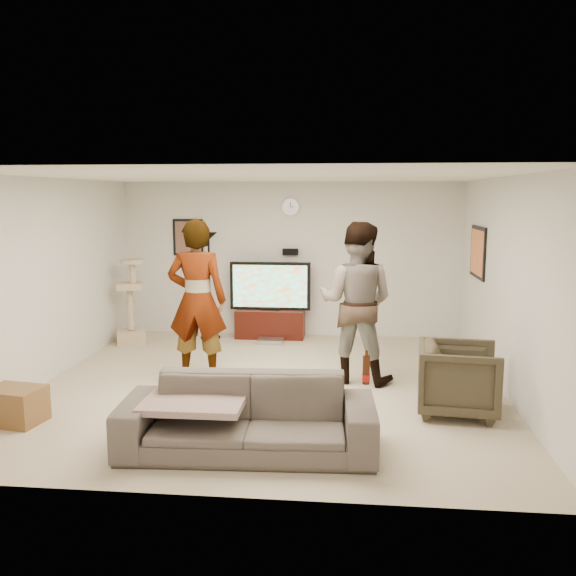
# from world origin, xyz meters

# --- Properties ---
(floor) EXTENTS (5.50, 5.50, 0.02)m
(floor) POSITION_xyz_m (0.00, 0.00, -0.01)
(floor) COLOR tan
(floor) RESTS_ON ground
(ceiling) EXTENTS (5.50, 5.50, 0.02)m
(ceiling) POSITION_xyz_m (0.00, 0.00, 2.51)
(ceiling) COLOR white
(ceiling) RESTS_ON wall_back
(wall_back) EXTENTS (5.50, 0.04, 2.50)m
(wall_back) POSITION_xyz_m (0.00, 2.75, 1.25)
(wall_back) COLOR silver
(wall_back) RESTS_ON floor
(wall_front) EXTENTS (5.50, 0.04, 2.50)m
(wall_front) POSITION_xyz_m (0.00, -2.75, 1.25)
(wall_front) COLOR silver
(wall_front) RESTS_ON floor
(wall_left) EXTENTS (0.04, 5.50, 2.50)m
(wall_left) POSITION_xyz_m (-2.75, 0.00, 1.25)
(wall_left) COLOR silver
(wall_left) RESTS_ON floor
(wall_right) EXTENTS (0.04, 5.50, 2.50)m
(wall_right) POSITION_xyz_m (2.75, 0.00, 1.25)
(wall_right) COLOR silver
(wall_right) RESTS_ON floor
(wall_clock) EXTENTS (0.26, 0.04, 0.26)m
(wall_clock) POSITION_xyz_m (0.00, 2.72, 2.10)
(wall_clock) COLOR white
(wall_clock) RESTS_ON wall_back
(wall_speaker) EXTENTS (0.25, 0.10, 0.10)m
(wall_speaker) POSITION_xyz_m (0.00, 2.69, 1.38)
(wall_speaker) COLOR black
(wall_speaker) RESTS_ON wall_back
(picture_back) EXTENTS (0.42, 0.03, 0.52)m
(picture_back) POSITION_xyz_m (-1.70, 2.73, 1.60)
(picture_back) COLOR brown
(picture_back) RESTS_ON wall_back
(picture_right) EXTENTS (0.03, 0.78, 0.62)m
(picture_right) POSITION_xyz_m (2.73, 1.60, 1.50)
(picture_right) COLOR #E37440
(picture_right) RESTS_ON wall_right
(tv_stand) EXTENTS (1.10, 0.45, 0.46)m
(tv_stand) POSITION_xyz_m (-0.31, 2.50, 0.23)
(tv_stand) COLOR black
(tv_stand) RESTS_ON floor
(console_box) EXTENTS (0.40, 0.30, 0.07)m
(console_box) POSITION_xyz_m (-0.26, 2.11, 0.04)
(console_box) COLOR #ABABB6
(console_box) RESTS_ON floor
(tv) EXTENTS (1.30, 0.08, 0.77)m
(tv) POSITION_xyz_m (-0.31, 2.50, 0.84)
(tv) COLOR black
(tv) RESTS_ON tv_stand
(tv_screen) EXTENTS (1.19, 0.01, 0.68)m
(tv_screen) POSITION_xyz_m (-0.31, 2.46, 0.84)
(tv_screen) COLOR #2EF8E8
(tv_screen) RESTS_ON tv
(floor_lamp) EXTENTS (0.32, 0.32, 1.70)m
(floor_lamp) POSITION_xyz_m (-1.26, 2.34, 0.85)
(floor_lamp) COLOR black
(floor_lamp) RESTS_ON floor
(cat_tree) EXTENTS (0.55, 0.55, 1.33)m
(cat_tree) POSITION_xyz_m (-2.42, 1.91, 0.66)
(cat_tree) COLOR tan
(cat_tree) RESTS_ON floor
(person_left) EXTENTS (0.74, 0.50, 2.01)m
(person_left) POSITION_xyz_m (-0.92, 0.19, 1.00)
(person_left) COLOR #BAB9BB
(person_left) RESTS_ON floor
(person_right) EXTENTS (1.11, 0.96, 1.97)m
(person_right) POSITION_xyz_m (1.04, 0.32, 0.99)
(person_right) COLOR navy
(person_right) RESTS_ON floor
(sofa) EXTENTS (2.31, 0.99, 0.66)m
(sofa) POSITION_xyz_m (0.06, -1.90, 0.33)
(sofa) COLOR #4D443E
(sofa) RESTS_ON floor
(throw_blanket) EXTENTS (0.90, 0.70, 0.06)m
(throw_blanket) POSITION_xyz_m (-0.42, -1.90, 0.45)
(throw_blanket) COLOR tan
(throw_blanket) RESTS_ON sofa
(beer_bottle) EXTENTS (0.06, 0.06, 0.25)m
(beer_bottle) POSITION_xyz_m (1.11, -1.90, 0.79)
(beer_bottle) COLOR #391907
(beer_bottle) RESTS_ON sofa
(armchair) EXTENTS (0.91, 0.89, 0.75)m
(armchair) POSITION_xyz_m (2.11, -0.73, 0.37)
(armchair) COLOR #383223
(armchair) RESTS_ON floor
(side_table) EXTENTS (0.60, 0.49, 0.36)m
(side_table) POSITION_xyz_m (-2.40, -1.46, 0.18)
(side_table) COLOR brown
(side_table) RESTS_ON floor
(toy_ball) EXTENTS (0.09, 0.09, 0.09)m
(toy_ball) POSITION_xyz_m (-0.92, -0.34, 0.04)
(toy_ball) COLOR #0B6DAC
(toy_ball) RESTS_ON floor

